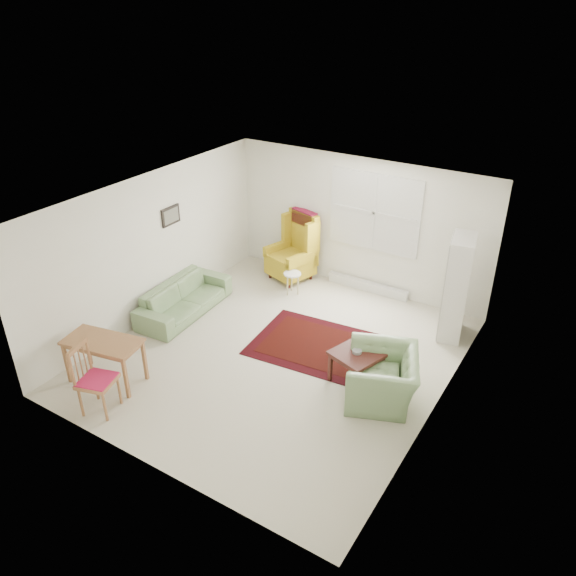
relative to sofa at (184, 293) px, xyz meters
The scene contains 10 objects.
room 2.29m from the sofa, ahead, with size 5.04×5.54×2.51m.
rug 2.73m from the sofa, ahead, with size 2.38×1.53×0.02m, color black, non-canonical shape.
sofa is the anchor object (origin of this frame).
armchair 3.89m from the sofa, ahead, with size 1.08×0.94×0.84m, color #779764.
wingback_chair 2.29m from the sofa, 66.72° to the left, with size 0.77×0.82×1.34m, color gold, non-canonical shape.
coffee_table 3.43m from the sofa, ahead, with size 0.62×0.62×0.51m, color #481B16, non-canonical shape.
stool 2.03m from the sofa, 51.65° to the left, with size 0.32×0.32×0.43m, color white, non-canonical shape.
cabinet 4.59m from the sofa, 22.98° to the left, with size 0.36×0.69×1.73m, color silver, non-canonical shape.
desk 2.11m from the sofa, 80.56° to the right, with size 1.10×0.55×0.69m, color #A26C41, non-canonical shape.
desk_chair 2.70m from the sofa, 73.45° to the right, with size 0.45×0.45×1.02m, color #A26C41, non-canonical shape.
Camera 1 is at (3.96, -6.06, 5.10)m, focal length 35.00 mm.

